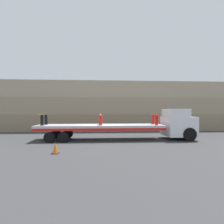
# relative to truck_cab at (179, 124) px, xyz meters

# --- Properties ---
(ground_plane) EXTENTS (120.00, 120.00, 0.00)m
(ground_plane) POSITION_rel_truck_cab_xyz_m (-7.09, 0.00, -1.40)
(ground_plane) COLOR #38383A
(rock_cliff) EXTENTS (60.00, 3.30, 6.36)m
(rock_cliff) POSITION_rel_truck_cab_xyz_m (-7.09, 7.70, 1.78)
(rock_cliff) COLOR #84755B
(rock_cliff) RESTS_ON ground_plane
(truck_cab) EXTENTS (2.47, 2.70, 2.74)m
(truck_cab) POSITION_rel_truck_cab_xyz_m (0.00, 0.00, 0.00)
(truck_cab) COLOR silver
(truck_cab) RESTS_ON ground_plane
(flatbed_trailer) EXTENTS (10.93, 2.53, 1.33)m
(flatbed_trailer) POSITION_rel_truck_cab_xyz_m (-7.56, 0.00, -0.29)
(flatbed_trailer) COLOR #B2B2B7
(flatbed_trailer) RESTS_ON ground_plane
(fire_hydrant_black_near_0) EXTENTS (0.32, 0.47, 0.92)m
(fire_hydrant_black_near_0) POSITION_rel_truck_cab_xyz_m (-11.95, -0.53, 0.38)
(fire_hydrant_black_near_0) COLOR black
(fire_hydrant_black_near_0) RESTS_ON flatbed_trailer
(fire_hydrant_black_far_0) EXTENTS (0.32, 0.47, 0.92)m
(fire_hydrant_black_far_0) POSITION_rel_truck_cab_xyz_m (-11.95, 0.53, 0.38)
(fire_hydrant_black_far_0) COLOR black
(fire_hydrant_black_far_0) RESTS_ON flatbed_trailer
(fire_hydrant_red_near_1) EXTENTS (0.32, 0.47, 0.92)m
(fire_hydrant_red_near_1) POSITION_rel_truck_cab_xyz_m (-7.09, -0.53, 0.38)
(fire_hydrant_red_near_1) COLOR red
(fire_hydrant_red_near_1) RESTS_ON flatbed_trailer
(fire_hydrant_red_far_1) EXTENTS (0.32, 0.47, 0.92)m
(fire_hydrant_red_far_1) POSITION_rel_truck_cab_xyz_m (-7.09, 0.53, 0.38)
(fire_hydrant_red_far_1) COLOR red
(fire_hydrant_red_far_1) RESTS_ON flatbed_trailer
(fire_hydrant_red_near_2) EXTENTS (0.32, 0.47, 0.92)m
(fire_hydrant_red_near_2) POSITION_rel_truck_cab_xyz_m (-2.23, -0.53, 0.38)
(fire_hydrant_red_near_2) COLOR red
(fire_hydrant_red_near_2) RESTS_ON flatbed_trailer
(fire_hydrant_red_far_2) EXTENTS (0.32, 0.47, 0.92)m
(fire_hydrant_red_far_2) POSITION_rel_truck_cab_xyz_m (-2.23, 0.53, 0.38)
(fire_hydrant_red_far_2) COLOR red
(fire_hydrant_red_far_2) RESTS_ON flatbed_trailer
(cargo_strap_rear) EXTENTS (0.05, 2.62, 0.01)m
(cargo_strap_rear) POSITION_rel_truck_cab_xyz_m (-11.95, 0.00, 0.86)
(cargo_strap_rear) COLOR yellow
(cargo_strap_rear) RESTS_ON fire_hydrant_black_near_0
(cargo_strap_middle) EXTENTS (0.05, 2.62, 0.01)m
(cargo_strap_middle) POSITION_rel_truck_cab_xyz_m (-7.09, 0.00, 0.86)
(cargo_strap_middle) COLOR yellow
(cargo_strap_middle) RESTS_ON fire_hydrant_red_near_1
(traffic_cone) EXTENTS (0.42, 0.42, 0.67)m
(traffic_cone) POSITION_rel_truck_cab_xyz_m (-9.78, -4.80, -1.07)
(traffic_cone) COLOR black
(traffic_cone) RESTS_ON ground_plane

